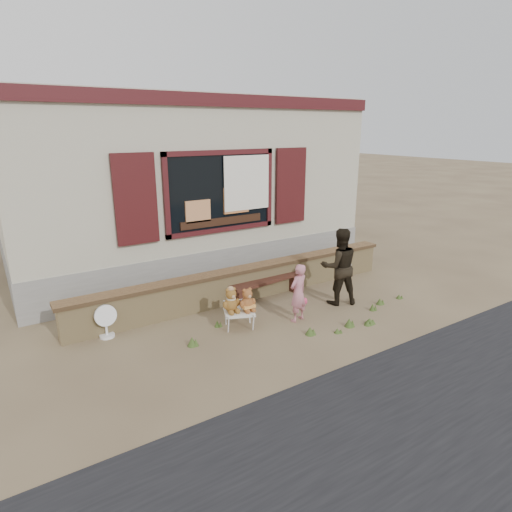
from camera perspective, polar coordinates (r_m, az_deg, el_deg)
ground at (r=7.97m, az=2.34°, el=-7.95°), size 80.00×80.00×0.00m
shopfront at (r=11.30m, az=-10.84°, el=9.69°), size 8.04×5.13×4.00m
brick_wall at (r=8.62m, az=-1.43°, el=-3.55°), size 7.10×0.36×0.67m
bench at (r=8.64m, az=1.21°, el=-3.78°), size 1.64×0.50×0.41m
folding_chair at (r=7.43m, az=-2.26°, el=-7.52°), size 0.63×0.60×0.31m
teddy_bear_left at (r=7.31m, az=-3.37°, el=-5.81°), size 0.40×0.38×0.44m
teddy_bear_right at (r=7.35m, az=-1.20°, el=-5.76°), size 0.38×0.36×0.42m
child at (r=7.62m, az=5.64°, el=-4.91°), size 0.43×0.34×1.06m
adult at (r=8.42m, az=11.03°, el=-1.37°), size 0.90×0.81×1.51m
fan_left at (r=7.51m, az=-19.43°, el=-8.16°), size 0.36×0.24×0.58m
fan_right at (r=9.99m, az=11.78°, el=-1.48°), size 0.34×0.22×0.53m
grass_tufts at (r=7.68m, az=9.12°, el=-8.63°), size 4.49×1.48×0.16m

